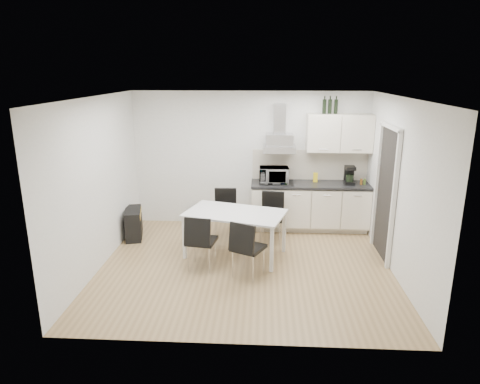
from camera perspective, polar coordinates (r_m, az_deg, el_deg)
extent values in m
plane|color=tan|center=(6.83, 0.70, -9.83)|extent=(4.50, 4.50, 0.00)
cube|color=white|center=(8.31, 1.35, 4.37)|extent=(4.50, 0.10, 2.60)
cube|color=white|center=(4.47, -0.39, -5.93)|extent=(4.50, 0.10, 2.60)
cube|color=white|center=(6.84, -18.44, 1.01)|extent=(0.10, 4.00, 2.60)
cube|color=white|center=(6.67, 20.45, 0.43)|extent=(0.10, 4.00, 2.60)
plane|color=white|center=(6.16, 0.79, 12.52)|extent=(4.50, 4.50, 0.00)
cube|color=white|center=(7.23, 18.73, -0.31)|extent=(0.08, 1.04, 2.10)
cube|color=beige|center=(8.45, 9.08, -4.47)|extent=(2.16, 0.52, 0.10)
cube|color=beige|center=(8.27, 9.23, -1.77)|extent=(2.20, 0.60, 0.76)
cube|color=black|center=(8.15, 9.37, 1.02)|extent=(2.22, 0.64, 0.04)
cube|color=beige|center=(8.36, 9.26, 3.60)|extent=(2.20, 0.02, 0.58)
cube|color=beige|center=(8.16, 13.10, 7.66)|extent=(1.20, 0.35, 0.70)
cube|color=silver|center=(8.04, 5.26, 6.44)|extent=(0.60, 0.46, 0.30)
cube|color=silver|center=(8.08, 5.32, 9.71)|extent=(0.22, 0.20, 0.55)
imported|color=silver|center=(8.04, 4.54, 2.49)|extent=(0.55, 0.32, 0.37)
cube|color=yellow|center=(8.24, 10.02, 1.95)|extent=(0.08, 0.04, 0.18)
cylinder|color=brown|center=(8.24, 15.86, 1.34)|extent=(0.04, 0.04, 0.11)
cylinder|color=#4C6626|center=(8.26, 16.27, 1.33)|extent=(0.04, 0.04, 0.11)
cylinder|color=black|center=(8.06, 11.18, 11.32)|extent=(0.07, 0.07, 0.32)
cylinder|color=black|center=(8.08, 11.90, 11.29)|extent=(0.07, 0.07, 0.32)
cylinder|color=black|center=(8.09, 12.69, 11.26)|extent=(0.07, 0.07, 0.32)
cube|color=white|center=(6.94, -0.66, -2.83)|extent=(1.75, 1.29, 0.03)
cube|color=white|center=(7.00, -7.44, -6.06)|extent=(0.06, 0.06, 0.72)
cube|color=white|center=(6.52, 4.26, -7.69)|extent=(0.06, 0.06, 0.72)
cube|color=white|center=(7.67, -4.80, -3.99)|extent=(0.06, 0.06, 0.72)
cube|color=white|center=(7.23, 5.91, -5.29)|extent=(0.06, 0.06, 0.72)
cube|color=black|center=(8.07, -14.01, -4.09)|extent=(0.42, 0.69, 0.54)
cube|color=gold|center=(7.97, -13.13, -2.82)|extent=(0.15, 0.57, 0.09)
cube|color=black|center=(8.64, -6.39, -3.25)|extent=(0.21, 0.20, 0.28)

